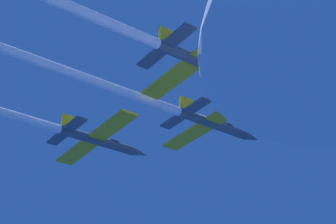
% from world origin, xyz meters
% --- Properties ---
extents(jet_lead, '(15.70, 56.51, 2.60)m').
position_xyz_m(jet_lead, '(0.29, -17.02, 0.15)').
color(jet_lead, '#4C5660').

